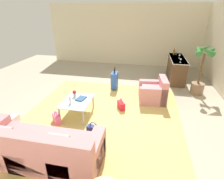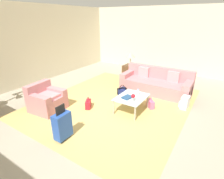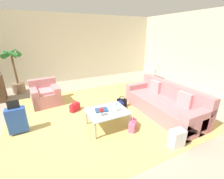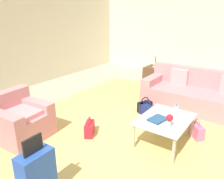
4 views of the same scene
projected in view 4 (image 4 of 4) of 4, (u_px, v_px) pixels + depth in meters
ground_plane at (126, 143)px, 3.72m from camera, size 12.00×12.00×0.00m
wall_right at (210, 31)px, 7.08m from camera, size 0.12×8.00×3.10m
area_rug at (134, 126)px, 4.28m from camera, size 5.20×4.40×0.01m
couch at (200, 96)px, 4.97m from camera, size 0.96×2.48×0.89m
armchair at (19, 121)px, 3.84m from camera, size 0.92×0.92×0.81m
coffee_table at (165, 122)px, 3.62m from camera, size 0.99×0.77×0.45m
water_bottle at (176, 111)px, 3.67m from camera, size 0.06×0.06×0.20m
coffee_table_book at (158, 119)px, 3.55m from camera, size 0.34×0.27×0.03m
flower_vase at (169, 119)px, 3.31m from camera, size 0.11×0.11×0.21m
side_table at (155, 76)px, 6.62m from camera, size 0.55×0.55×0.57m
table_lamp at (156, 52)px, 6.38m from camera, size 0.43×0.43×0.58m
suitcase_blue at (37, 175)px, 2.48m from camera, size 0.41×0.23×0.85m
handbag_navy at (147, 110)px, 4.70m from camera, size 0.18×0.34×0.36m
handbag_pink at (197, 131)px, 3.86m from camera, size 0.33×0.32×0.36m
handbag_black at (145, 107)px, 4.85m from camera, size 0.35×0.27×0.36m
handbag_red at (90, 128)px, 3.93m from camera, size 0.35×0.28×0.36m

